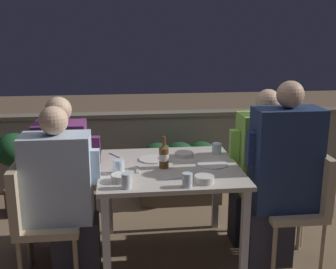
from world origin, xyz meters
The scene contains 26 objects.
ground_plane centered at (0.00, 0.00, 0.00)m, with size 16.00×16.00×0.00m, color #7A6047.
parapet_wall centered at (0.00, 1.49, 0.42)m, with size 9.00×0.18×0.83m.
dining_table centered at (0.00, 0.00, 0.64)m, with size 1.01×0.96×0.73m.
planter_hedge centered at (0.23, 1.06, 0.34)m, with size 0.80×0.47×0.60m.
chair_left_near centered at (-0.94, -0.18, 0.51)m, with size 0.42×0.42×0.84m.
person_blue_shirt centered at (-0.74, -0.18, 0.61)m, with size 0.51×0.26×1.22m.
chair_left_far centered at (-0.95, 0.14, 0.51)m, with size 0.42×0.42×0.84m.
person_purple_stripe centered at (-0.75, 0.14, 0.62)m, with size 0.47×0.26×1.23m.
chair_right_near centered at (0.98, -0.16, 0.51)m, with size 0.42×0.42×0.84m.
person_navy_jumper centered at (0.79, -0.16, 0.68)m, with size 0.52×0.26×1.36m.
chair_right_far centered at (0.94, 0.16, 0.51)m, with size 0.42×0.42×0.84m.
person_green_blouse centered at (0.75, 0.16, 0.63)m, with size 0.50×0.26×1.26m.
beer_bottle centered at (-0.04, -0.03, 0.82)m, with size 0.07×0.07×0.23m.
plate_0 centered at (0.32, -0.01, 0.73)m, with size 0.22×0.22×0.01m.
plate_1 centered at (-0.10, 0.16, 0.73)m, with size 0.22×0.22×0.01m.
bowl_0 centered at (0.19, -0.36, 0.76)m, with size 0.13×0.13×0.05m.
bowl_1 centered at (-0.35, -0.27, 0.76)m, with size 0.13×0.13×0.05m.
bowl_2 centered at (0.14, 0.22, 0.75)m, with size 0.14×0.14×0.03m.
glass_cup_0 centered at (0.07, -0.42, 0.77)m, with size 0.07×0.07×0.09m.
glass_cup_1 centered at (0.42, 0.27, 0.77)m, with size 0.08×0.08×0.08m.
glass_cup_2 centered at (-0.37, -0.11, 0.78)m, with size 0.08×0.08×0.10m.
glass_cup_3 centered at (-0.32, -0.40, 0.78)m, with size 0.06×0.06×0.10m.
fork_0 centered at (0.00, -0.27, 0.73)m, with size 0.17×0.05×0.01m.
fork_1 centered at (-0.23, -0.05, 0.73)m, with size 0.03×0.17×0.01m.
fork_2 centered at (-0.39, 0.30, 0.73)m, with size 0.11×0.16×0.01m.
potted_plant centered at (-1.32, 0.92, 0.48)m, with size 0.34×0.34×0.78m.
Camera 1 is at (-0.34, -2.90, 1.72)m, focal length 45.00 mm.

